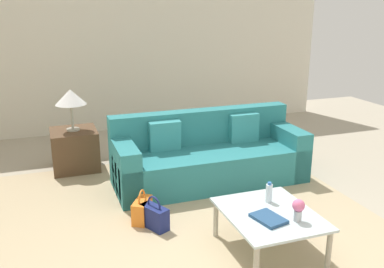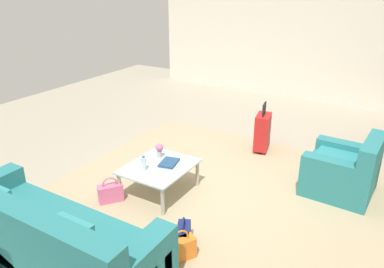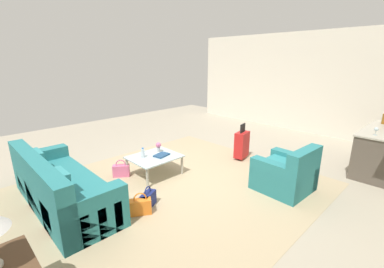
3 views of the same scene
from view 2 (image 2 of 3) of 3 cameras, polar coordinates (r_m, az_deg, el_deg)
ground_plane at (r=5.33m, az=2.08°, el=-8.32°), size 12.00×12.00×0.00m
wall_left at (r=9.41m, az=17.91°, el=14.31°), size 0.12×8.00×3.10m
area_rug at (r=4.80m, az=0.65°, el=-12.06°), size 5.20×4.40×0.01m
couch at (r=4.12m, az=-21.47°, el=-15.30°), size 0.90×2.45×0.90m
armchair at (r=5.51m, az=22.32°, el=-5.55°), size 0.91×0.91×0.85m
coffee_table at (r=5.09m, az=-5.01°, el=-5.31°), size 0.95×0.80×0.41m
water_bottle at (r=4.94m, az=-7.37°, el=-4.49°), size 0.06×0.06×0.20m
coffee_table_book at (r=5.11m, az=-3.52°, el=-4.38°), size 0.34×0.27×0.03m
flower_vase at (r=5.26m, az=-5.00°, el=-2.31°), size 0.11×0.11×0.21m
suitcase_red at (r=6.41m, az=10.68°, el=0.42°), size 0.44×0.30×0.85m
handbag_navy at (r=4.25m, az=-1.32°, el=-15.27°), size 0.35×0.27×0.36m
handbag_pink at (r=5.10m, az=-12.30°, el=-8.73°), size 0.34×0.30×0.36m
handbag_orange at (r=4.08m, az=-1.79°, el=-17.07°), size 0.35×0.28×0.36m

